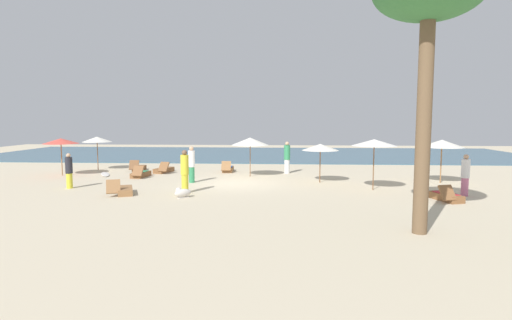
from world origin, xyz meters
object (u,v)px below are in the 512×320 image
object	(u,v)px
umbrella_0	(374,143)
person_0	(185,171)
person_1	(69,171)
surfboard	(105,174)
umbrella_1	(442,144)
lounger_5	(124,190)
person_2	(465,175)
dog	(182,193)
lounger_0	(139,168)
umbrella_2	(61,141)
lounger_4	(141,174)
umbrella_4	(320,147)
lounger_1	(228,169)
person_4	(287,157)
umbrella_5	(97,139)
lounger_2	(446,196)
umbrella_3	(250,141)
lounger_3	(164,170)
person_3	(192,164)

from	to	relation	value
umbrella_0	person_0	world-z (taller)	umbrella_0
person_1	surfboard	xyz separation A→B (m)	(-0.31, 4.66, -0.80)
umbrella_1	lounger_5	bearing A→B (deg)	-164.96
person_2	dog	bearing A→B (deg)	-174.62
person_2	lounger_0	bearing A→B (deg)	156.05
umbrella_2	lounger_4	bearing A→B (deg)	-4.24
person_1	surfboard	bearing A→B (deg)	93.81
lounger_0	lounger_5	xyz separation A→B (m)	(2.13, -7.96, -0.00)
umbrella_4	lounger_1	xyz separation A→B (m)	(-5.28, 3.97, -1.64)
umbrella_2	person_4	xyz separation A→B (m)	(12.97, 1.80, -1.03)
umbrella_4	surfboard	bearing A→B (deg)	170.21
umbrella_5	lounger_2	world-z (taller)	umbrella_5
person_1	dog	distance (m)	6.20
person_4	umbrella_3	bearing A→B (deg)	-144.55
person_1	person_4	distance (m)	11.94
umbrella_3	person_1	size ratio (longest dim) A/B	1.33
lounger_5	person_1	distance (m)	3.45
umbrella_1	lounger_1	world-z (taller)	umbrella_1
lounger_5	surfboard	distance (m)	6.88
umbrella_0	umbrella_2	distance (m)	17.28
umbrella_1	umbrella_3	distance (m)	10.04
umbrella_1	person_4	xyz separation A→B (m)	(-7.77, 3.30, -1.06)
lounger_4	surfboard	bearing A→B (deg)	161.66
umbrella_5	dog	xyz separation A→B (m)	(7.58, -8.78, -1.76)
lounger_2	lounger_5	distance (m)	13.46
umbrella_4	person_0	distance (m)	7.17
lounger_4	lounger_3	bearing A→B (deg)	69.11
lounger_2	person_2	world-z (taller)	person_2
umbrella_1	lounger_1	size ratio (longest dim) A/B	1.31
umbrella_5	person_3	xyz separation A→B (m)	(7.11, -4.77, -1.01)
umbrella_0	dog	size ratio (longest dim) A/B	3.00
person_3	person_2	bearing A→B (deg)	-13.10
umbrella_0	umbrella_4	size ratio (longest dim) A/B	1.18
umbrella_1	person_1	size ratio (longest dim) A/B	1.33
umbrella_3	person_1	distance (m)	9.44
umbrella_3	person_1	world-z (taller)	umbrella_3
umbrella_4	umbrella_3	bearing A→B (deg)	152.25
umbrella_0	umbrella_4	bearing A→B (deg)	137.08
lounger_2	umbrella_1	bearing A→B (deg)	71.89
person_3	person_0	bearing A→B (deg)	-83.35
lounger_1	person_3	distance (m)	4.67
umbrella_2	dog	xyz separation A→B (m)	(8.51, -6.14, -1.79)
lounger_1	lounger_4	distance (m)	5.31
person_2	dog	xyz separation A→B (m)	(-11.93, -1.12, -0.70)
umbrella_0	person_1	distance (m)	14.28
person_0	dog	xyz separation A→B (m)	(0.13, -1.03, -0.77)
person_2	surfboard	xyz separation A→B (m)	(-18.09, 5.46, -0.87)
umbrella_3	umbrella_5	bearing A→B (deg)	166.74
dog	person_3	bearing A→B (deg)	96.75
person_2	umbrella_4	bearing A→B (deg)	150.15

